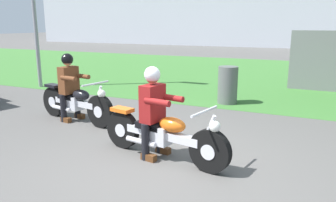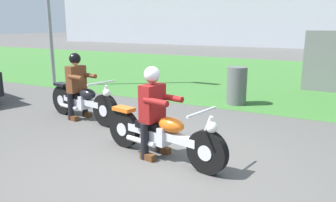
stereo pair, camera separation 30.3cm
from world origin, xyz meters
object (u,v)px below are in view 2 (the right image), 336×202
Objects in this scene: motorcycle_lead at (162,135)px; rider_lead at (153,105)px; trash_can at (237,86)px; motorcycle_follow at (83,102)px; rider_follow at (77,81)px.

rider_lead reaches higher than motorcycle_lead.
motorcycle_lead is 1.59× the size of rider_lead.
trash_can is (-0.09, 3.96, 0.09)m from motorcycle_lead.
trash_can reaches higher than motorcycle_follow.
trash_can is at bearing 61.33° from motorcycle_follow.
rider_follow is at bearing 168.46° from rider_lead.
motorcycle_lead is 2.33× the size of trash_can.
trash_can is (0.08, 3.92, -0.33)m from rider_lead.
rider_lead is at bearing -91.17° from trash_can.
rider_lead is 1.46× the size of trash_can.
motorcycle_follow is 2.21× the size of trash_can.
rider_lead is 2.57m from motorcycle_follow.
motorcycle_follow reaches higher than motorcycle_lead.
motorcycle_follow is 1.49× the size of rider_follow.
motorcycle_follow is at bearing 167.75° from rider_lead.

